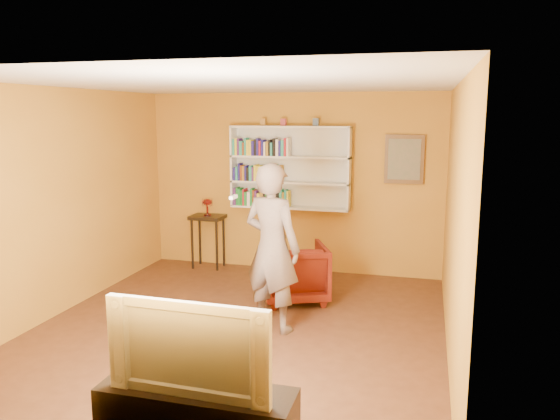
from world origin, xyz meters
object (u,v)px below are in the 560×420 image
(person, at_px, (272,248))
(console_table, at_px, (208,224))
(armchair, at_px, (294,272))
(television, at_px, (195,343))
(ruby_lustre, at_px, (207,204))
(bookshelf, at_px, (291,168))

(person, bearing_deg, console_table, -34.35)
(console_table, bearing_deg, armchair, -34.58)
(console_table, relative_size, person, 0.44)
(person, distance_m, television, 2.35)
(person, bearing_deg, ruby_lustre, -34.35)
(console_table, height_order, television, television)
(ruby_lustre, relative_size, person, 0.14)
(bookshelf, height_order, ruby_lustre, bookshelf)
(ruby_lustre, bearing_deg, armchair, -34.58)
(television, bearing_deg, armchair, 93.27)
(console_table, distance_m, person, 2.73)
(armchair, xyz_separation_m, television, (0.11, -3.34, 0.46))
(armchair, xyz_separation_m, person, (-0.01, -1.00, 0.56))
(ruby_lustre, distance_m, person, 2.72)
(ruby_lustre, bearing_deg, console_table, 128.66)
(bookshelf, bearing_deg, person, -80.99)
(bookshelf, xyz_separation_m, armchair, (0.38, -1.32, -1.22))
(bookshelf, distance_m, ruby_lustre, 1.43)
(armchair, bearing_deg, ruby_lustre, -57.83)
(armchair, distance_m, television, 3.38)
(bookshelf, relative_size, person, 0.96)
(ruby_lustre, bearing_deg, television, -68.35)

